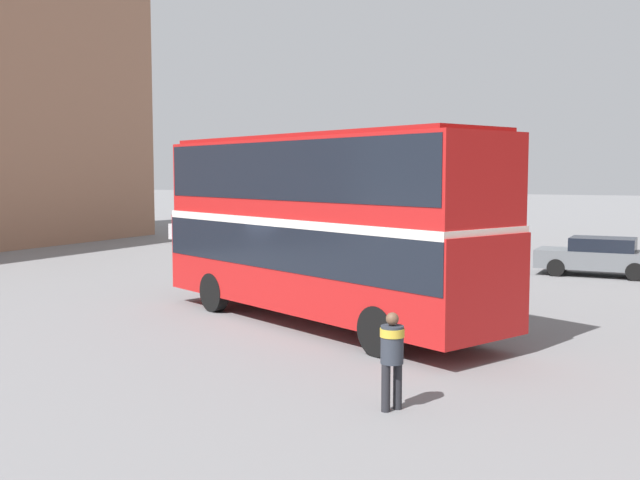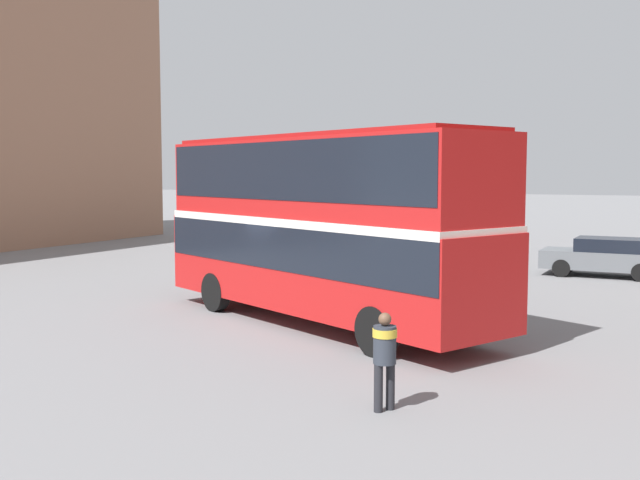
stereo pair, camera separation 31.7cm
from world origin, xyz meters
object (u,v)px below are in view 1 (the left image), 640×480
parked_car_kerb_near (210,230)px  parked_car_kerb_far (341,242)px  pedestrian_foreground (392,351)px  parked_car_side_street (599,256)px  double_decker_bus (320,217)px

parked_car_kerb_near → parked_car_kerb_far: parked_car_kerb_far is taller
pedestrian_foreground → parked_car_kerb_near: parked_car_kerb_near is taller
parked_car_kerb_far → parked_car_side_street: (10.40, -0.01, -0.10)m
parked_car_kerb_near → parked_car_kerb_far: size_ratio=0.89×
pedestrian_foreground → parked_car_kerb_near: 28.58m
parked_car_kerb_far → parked_car_side_street: size_ratio=1.09×
pedestrian_foreground → parked_car_kerb_near: bearing=-19.4°
double_decker_bus → parked_car_side_street: (5.27, 12.43, -1.96)m
parked_car_kerb_far → parked_car_side_street: 10.40m
parked_car_kerb_near → parked_car_kerb_far: 10.04m
double_decker_bus → parked_car_kerb_far: 13.58m
pedestrian_foreground → parked_car_kerb_far: parked_car_kerb_far is taller
parked_car_side_street → double_decker_bus: bearing=66.9°
double_decker_bus → parked_car_kerb_far: bearing=136.9°
pedestrian_foreground → parked_car_side_street: pedestrian_foreground is taller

